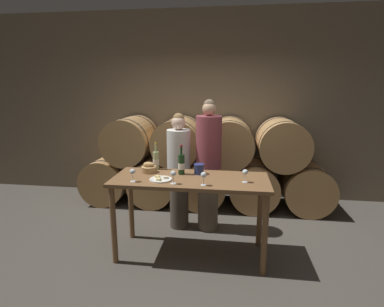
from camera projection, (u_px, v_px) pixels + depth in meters
The scene contains 15 objects.
ground_plane at pixel (190, 253), 3.56m from camera, with size 10.00×10.00×0.00m, color #4C473F.
stone_wall_back at pixel (207, 106), 5.24m from camera, with size 10.00×0.12×3.20m.
barrel_stack at pixel (204, 165), 4.92m from camera, with size 4.05×0.85×1.46m.
tasting_table at pixel (190, 189), 3.38m from camera, with size 1.75×0.70×0.94m.
person_left at pixel (179, 171), 4.08m from camera, with size 0.32×0.32×1.60m.
person_right at pixel (208, 165), 4.01m from camera, with size 0.34×0.34×1.78m.
wine_bottle_red at pixel (181, 164), 3.47m from camera, with size 0.08×0.08×0.35m.
wine_bottle_white at pixel (156, 160), 3.69m from camera, with size 0.08×0.08×0.33m.
blue_crock at pixel (199, 169), 3.50m from camera, with size 0.12×0.12×0.12m.
bread_basket at pixel (149, 168), 3.57m from camera, with size 0.18×0.18×0.13m.
cheese_plate at pixel (161, 179), 3.28m from camera, with size 0.25×0.25×0.04m.
wine_glass_far_left at pixel (133, 172), 3.20m from camera, with size 0.06×0.06×0.14m.
wine_glass_left at pixel (173, 174), 3.13m from camera, with size 0.06×0.06×0.14m.
wine_glass_center at pixel (204, 176), 3.09m from camera, with size 0.06×0.06×0.14m.
wine_glass_right at pixel (245, 173), 3.18m from camera, with size 0.06×0.06×0.14m.
Camera 1 is at (0.45, -3.18, 1.95)m, focal length 28.00 mm.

